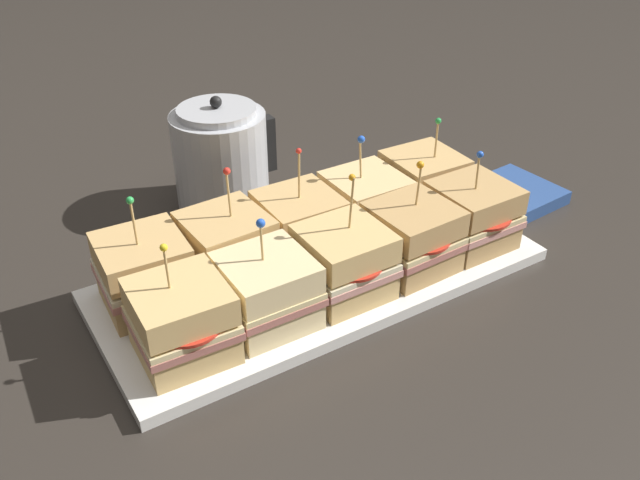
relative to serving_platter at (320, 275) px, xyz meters
name	(u,v)px	position (x,y,z in m)	size (l,w,h in m)	color
ground_plane	(320,280)	(0.00, 0.00, -0.01)	(6.00, 6.00, 0.00)	#2D2823
serving_platter	(320,275)	(0.00, 0.00, 0.00)	(0.65, 0.28, 0.02)	white
sandwich_front_far_left	(182,321)	(-0.24, -0.06, 0.06)	(0.12, 0.12, 0.16)	tan
sandwich_front_left	(267,291)	(-0.12, -0.06, 0.06)	(0.12, 0.12, 0.15)	beige
sandwich_front_center	(345,262)	(0.00, -0.06, 0.06)	(0.12, 0.12, 0.18)	tan
sandwich_front_right	(412,237)	(0.12, -0.06, 0.06)	(0.12, 0.12, 0.17)	tan
sandwich_front_far_right	(472,215)	(0.24, -0.06, 0.06)	(0.12, 0.12, 0.16)	tan
sandwich_back_far_left	(144,273)	(-0.24, 0.06, 0.06)	(0.12, 0.12, 0.17)	tan
sandwich_back_left	(227,247)	(-0.12, 0.06, 0.06)	(0.12, 0.12, 0.17)	tan
sandwich_back_center	(300,224)	(0.00, 0.06, 0.06)	(0.12, 0.12, 0.17)	tan
sandwich_back_right	(365,204)	(0.12, 0.06, 0.06)	(0.12, 0.12, 0.16)	#DBB77A
sandwich_back_far_right	(423,183)	(0.24, 0.06, 0.06)	(0.12, 0.12, 0.17)	tan
kettle_steel	(221,157)	(-0.02, 0.29, 0.08)	(0.18, 0.16, 0.20)	#B7BABF
napkin_stack	(514,194)	(0.42, 0.02, 0.00)	(0.15, 0.15, 0.02)	navy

